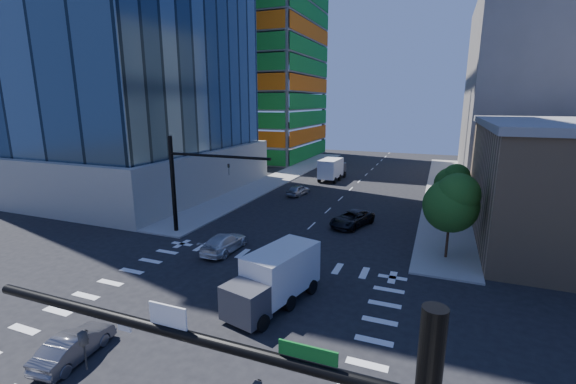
% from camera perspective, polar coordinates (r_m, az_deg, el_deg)
% --- Properties ---
extents(ground, '(160.00, 160.00, 0.00)m').
position_cam_1_polar(ground, '(23.88, -10.78, -17.61)').
color(ground, black).
rests_on(ground, ground).
extents(road_markings, '(20.00, 20.00, 0.01)m').
position_cam_1_polar(road_markings, '(23.88, -10.78, -17.60)').
color(road_markings, silver).
rests_on(road_markings, ground).
extents(sidewalk_ne, '(5.00, 60.00, 0.15)m').
position_cam_1_polar(sidewalk_ne, '(58.41, 22.22, 0.29)').
color(sidewalk_ne, gray).
rests_on(sidewalk_ne, ground).
extents(sidewalk_nw, '(5.00, 60.00, 0.15)m').
position_cam_1_polar(sidewalk_nw, '(63.08, -1.05, 2.18)').
color(sidewalk_nw, gray).
rests_on(sidewalk_nw, ground).
extents(construction_building, '(25.16, 34.50, 70.60)m').
position_cam_1_polar(construction_building, '(88.94, -4.81, 21.23)').
color(construction_building, slate).
rests_on(construction_building, ground).
extents(bg_building_ne, '(24.00, 30.00, 28.00)m').
position_cam_1_polar(bg_building_ne, '(73.84, 34.73, 12.37)').
color(bg_building_ne, slate).
rests_on(bg_building_ne, ground).
extents(signal_mast_nw, '(10.20, 0.40, 9.00)m').
position_cam_1_polar(signal_mast_nw, '(36.34, -14.87, 2.22)').
color(signal_mast_nw, black).
rests_on(signal_mast_nw, sidewalk_nw).
extents(tree_south, '(4.16, 4.16, 6.82)m').
position_cam_1_polar(tree_south, '(31.95, 23.24, -1.38)').
color(tree_south, '#382316').
rests_on(tree_south, sidewalk_ne).
extents(tree_north, '(3.54, 3.52, 5.78)m').
position_cam_1_polar(tree_north, '(43.83, 23.25, 1.40)').
color(tree_north, '#382316').
rests_on(tree_north, sidewalk_ne).
extents(car_nb_far, '(4.17, 6.01, 1.53)m').
position_cam_1_polar(car_nb_far, '(39.04, 9.45, -3.92)').
color(car_nb_far, black).
rests_on(car_nb_far, ground).
extents(car_sb_near, '(2.18, 5.20, 1.50)m').
position_cam_1_polar(car_sb_near, '(32.63, -9.41, -7.42)').
color(car_sb_near, white).
rests_on(car_sb_near, ground).
extents(car_sb_mid, '(2.35, 4.44, 1.44)m').
position_cam_1_polar(car_sb_mid, '(51.18, 1.52, 0.31)').
color(car_sb_mid, '#ACAEB4').
rests_on(car_sb_mid, ground).
extents(car_sb_cross, '(1.89, 4.28, 1.37)m').
position_cam_1_polar(car_sb_cross, '(22.48, -29.10, -19.28)').
color(car_sb_cross, '#525257').
rests_on(car_sb_cross, ground).
extents(box_truck_near, '(4.11, 6.79, 3.32)m').
position_cam_1_polar(box_truck_near, '(23.85, -2.44, -13.39)').
color(box_truck_near, black).
rests_on(box_truck_near, ground).
extents(box_truck_far, '(3.07, 6.72, 3.47)m').
position_cam_1_polar(box_truck_far, '(61.76, 6.64, 3.23)').
color(box_truck_far, black).
rests_on(box_truck_far, ground).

